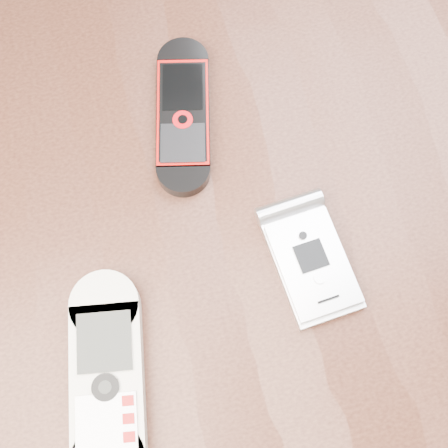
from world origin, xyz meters
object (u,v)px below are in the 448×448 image
nokia_white (107,379)px  nokia_black_red (183,114)px  motorola_razr (311,262)px  table (219,260)px

nokia_white → nokia_black_red: 0.25m
nokia_white → motorola_razr: nokia_white is taller
nokia_white → nokia_black_red: nokia_white is taller
nokia_black_red → nokia_white: bearing=-104.5°
nokia_black_red → motorola_razr: bearing=-52.9°
nokia_black_red → motorola_razr: size_ratio=1.38×
table → motorola_razr: bearing=-36.6°
nokia_white → nokia_black_red: bearing=71.8°
table → motorola_razr: 0.14m
table → nokia_black_red: 0.16m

